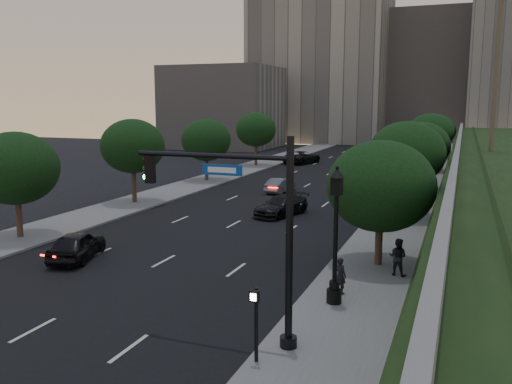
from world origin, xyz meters
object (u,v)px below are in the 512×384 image
at_px(sedan_near_right, 281,206).
at_px(pedestrian_c, 382,217).
at_px(traffic_signal_mast, 257,239).
at_px(sedan_near_left, 77,245).
at_px(pedestrian_a, 340,275).
at_px(sedan_far_right, 392,172).
at_px(sedan_mid_left, 281,185).
at_px(sedan_far_left, 302,157).
at_px(street_lamp, 335,242).
at_px(pedestrian_b, 398,257).

xyz_separation_m(sedan_near_right, pedestrian_c, (7.45, -2.70, 0.30)).
xyz_separation_m(traffic_signal_mast, sedan_near_right, (-5.82, 20.12, -2.96)).
distance_m(sedan_near_left, pedestrian_a, 13.79).
bearing_deg(sedan_far_right, sedan_mid_left, -122.55).
relative_size(sedan_near_right, pedestrian_a, 3.23).
height_order(traffic_signal_mast, sedan_far_left, traffic_signal_mast).
relative_size(traffic_signal_mast, sedan_near_right, 1.42).
relative_size(street_lamp, sedan_mid_left, 1.41).
bearing_deg(pedestrian_b, sedan_far_left, -56.49).
distance_m(traffic_signal_mast, sedan_near_left, 13.92).
bearing_deg(street_lamp, sedan_far_right, 93.70).
distance_m(sedan_mid_left, sedan_far_right, 15.09).
xyz_separation_m(traffic_signal_mast, sedan_near_left, (-12.20, 6.04, -2.92)).
distance_m(sedan_near_left, sedan_far_left, 46.11).
relative_size(sedan_mid_left, sedan_near_right, 0.81).
relative_size(traffic_signal_mast, sedan_far_left, 1.18).
distance_m(traffic_signal_mast, sedan_far_left, 53.93).
height_order(sedan_near_left, sedan_mid_left, sedan_near_left).
xyz_separation_m(traffic_signal_mast, sedan_mid_left, (-8.96, 29.49, -3.01)).
xyz_separation_m(sedan_far_right, pedestrian_a, (2.43, -36.68, 0.25)).
height_order(sedan_near_left, pedestrian_c, pedestrian_c).
distance_m(sedan_near_left, pedestrian_b, 15.98).
bearing_deg(sedan_far_left, sedan_mid_left, 117.58).
relative_size(pedestrian_a, pedestrian_c, 0.89).
bearing_deg(sedan_near_right, sedan_mid_left, 124.74).
bearing_deg(street_lamp, pedestrian_c, 89.87).
bearing_deg(pedestrian_c, pedestrian_a, 86.09).
xyz_separation_m(sedan_mid_left, pedestrian_b, (12.50, -20.69, 0.36)).
bearing_deg(sedan_far_right, street_lamp, -86.29).
bearing_deg(pedestrian_c, traffic_signal_mast, 80.96).
bearing_deg(sedan_far_left, pedestrian_b, 127.71).
bearing_deg(sedan_far_right, traffic_signal_mast, -88.85).
bearing_deg(sedan_near_right, street_lamp, -48.58).
xyz_separation_m(sedan_far_left, sedan_near_right, (7.69, -32.02, -0.11)).
height_order(traffic_signal_mast, sedan_near_right, traffic_signal_mast).
height_order(sedan_far_left, sedan_near_right, sedan_far_left).
height_order(sedan_near_left, sedan_near_right, sedan_near_left).
relative_size(sedan_far_left, pedestrian_b, 3.39).
xyz_separation_m(traffic_signal_mast, sedan_far_right, (-0.84, 42.21, -3.01)).
distance_m(traffic_signal_mast, pedestrian_b, 9.85).
bearing_deg(street_lamp, sedan_near_right, 115.24).
distance_m(street_lamp, sedan_near_left, 14.03).
bearing_deg(pedestrian_a, pedestrian_b, -98.58).
bearing_deg(sedan_mid_left, sedan_near_right, 116.24).
xyz_separation_m(sedan_far_left, sedan_far_right, (12.66, -9.92, -0.16)).
distance_m(traffic_signal_mast, street_lamp, 4.77).
xyz_separation_m(pedestrian_b, pedestrian_c, (-1.90, 8.61, -0.01)).
bearing_deg(sedan_near_right, pedestrian_b, -34.23).
relative_size(sedan_near_right, pedestrian_c, 2.86).
relative_size(sedan_near_left, sedan_far_left, 0.74).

